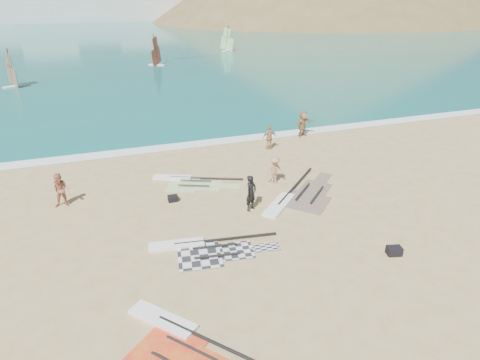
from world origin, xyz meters
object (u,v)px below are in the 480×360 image
object	(u,v)px
rig_grey	(203,248)
rig_orange	(298,197)
gear_bag_far	(394,251)
beachgoer_mid	(275,170)
person_wetsuit	(251,193)
beachgoer_back	(269,137)
beachgoer_left	(61,190)
beachgoer_right	(303,124)
gear_bag_near	(173,198)
rig_red	(181,343)
rig_green	(188,182)

from	to	relation	value
rig_grey	rig_orange	size ratio (longest dim) A/B	0.96
gear_bag_far	beachgoer_mid	distance (m)	7.66
person_wetsuit	beachgoer_back	world-z (taller)	person_wetsuit
beachgoer_left	beachgoer_right	distance (m)	16.42
rig_orange	beachgoer_mid	bearing A→B (deg)	58.93
gear_bag_near	beachgoer_right	world-z (taller)	beachgoer_right
rig_red	gear_bag_near	bearing A→B (deg)	129.86
beachgoer_mid	rig_orange	bearing A→B (deg)	-76.22
rig_grey	beachgoer_back	xyz separation A→B (m)	(6.88, 9.53, 0.75)
beachgoer_back	beachgoer_right	distance (m)	3.61
beachgoer_back	rig_orange	bearing A→B (deg)	81.34
rig_orange	beachgoer_left	size ratio (longest dim) A/B	3.22
gear_bag_near	person_wetsuit	xyz separation A→B (m)	(3.29, -2.04, 0.72)
gear_bag_far	rig_red	bearing A→B (deg)	-169.37
gear_bag_near	beachgoer_left	size ratio (longest dim) A/B	0.28
rig_red	beachgoer_mid	size ratio (longest dim) A/B	3.26
rig_orange	rig_green	bearing A→B (deg)	99.62
beachgoer_right	rig_green	bearing A→B (deg)	-173.99
rig_grey	beachgoer_left	bearing A→B (deg)	141.59
rig_red	beachgoer_right	distance (m)	19.59
rig_orange	beachgoer_right	bearing A→B (deg)	17.71
person_wetsuit	rig_orange	bearing A→B (deg)	-25.97
rig_red	beachgoer_back	distance (m)	16.42
rig_orange	gear_bag_near	bearing A→B (deg)	120.42
rig_red	beachgoer_left	size ratio (longest dim) A/B	2.95
gear_bag_far	beachgoer_back	world-z (taller)	beachgoer_back
rig_orange	rig_red	world-z (taller)	rig_orange
rig_orange	person_wetsuit	size ratio (longest dim) A/B	3.14
rig_orange	beachgoer_back	xyz separation A→B (m)	(1.35, 6.77, 0.75)
rig_red	rig_grey	bearing A→B (deg)	116.78
gear_bag_far	beachgoer_back	bearing A→B (deg)	90.00
gear_bag_near	beachgoer_left	bearing A→B (deg)	166.45
beachgoer_left	rig_orange	bearing A→B (deg)	-6.49
rig_red	beachgoer_left	distance (m)	10.68
gear_bag_far	beachgoer_left	bearing A→B (deg)	145.52
rig_grey	beachgoer_right	size ratio (longest dim) A/B	2.83
rig_red	rig_orange	bearing A→B (deg)	93.33
beachgoer_back	beachgoer_right	size ratio (longest dim) A/B	0.87
rig_red	beachgoer_right	xyz separation A→B (m)	(11.91, 15.53, 0.87)
gear_bag_near	beachgoer_left	distance (m)	5.18
beachgoer_right	rig_orange	bearing A→B (deg)	-140.15
rig_green	person_wetsuit	xyz separation A→B (m)	(2.11, -3.89, 0.82)
rig_grey	rig_red	distance (m)	4.75
rig_green	gear_bag_near	distance (m)	2.19
rig_orange	beachgoer_left	world-z (taller)	beachgoer_left
person_wetsuit	beachgoer_mid	bearing A→B (deg)	12.13
rig_red	person_wetsuit	size ratio (longest dim) A/B	2.88
gear_bag_near	beachgoer_mid	size ratio (longest dim) A/B	0.31
rig_grey	beachgoer_right	bearing A→B (deg)	55.86
rig_red	gear_bag_near	world-z (taller)	gear_bag_near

